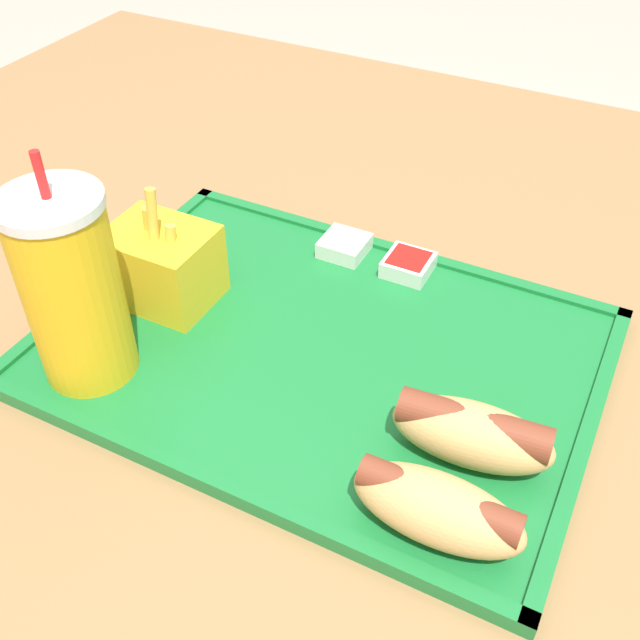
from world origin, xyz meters
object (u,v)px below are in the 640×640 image
object	(u,v)px
fries_carton	(162,264)
hot_dog_far	(438,508)
hot_dog_near	(472,432)
sauce_cup_ketchup	(408,264)
sauce_cup_mayo	(344,245)
soda_cup	(72,289)

from	to	relation	value
fries_carton	hot_dog_far	bearing A→B (deg)	158.10
hot_dog_near	sauce_cup_ketchup	size ratio (longest dim) A/B	2.82
hot_dog_near	fries_carton	size ratio (longest dim) A/B	1.05
hot_dog_near	sauce_cup_mayo	xyz separation A→B (m)	(0.19, -0.19, -0.02)
soda_cup	fries_carton	xyz separation A→B (m)	(-0.00, -0.10, -0.05)
hot_dog_far	fries_carton	xyz separation A→B (m)	(0.30, -0.12, 0.01)
hot_dog_far	sauce_cup_mayo	xyz separation A→B (m)	(0.19, -0.26, -0.02)
fries_carton	sauce_cup_ketchup	bearing A→B (deg)	-143.70
soda_cup	sauce_cup_mayo	distance (m)	0.27
hot_dog_near	sauce_cup_ketchup	world-z (taller)	hot_dog_near
soda_cup	sauce_cup_ketchup	distance (m)	0.31
hot_dog_near	soda_cup	bearing A→B (deg)	9.46
fries_carton	sauce_cup_ketchup	size ratio (longest dim) A/B	2.68
sauce_cup_ketchup	sauce_cup_mayo	bearing A→B (deg)	-0.70
hot_dog_near	fries_carton	xyz separation A→B (m)	(0.30, -0.05, 0.01)
sauce_cup_mayo	hot_dog_far	bearing A→B (deg)	126.42
hot_dog_near	sauce_cup_ketchup	bearing A→B (deg)	-56.68
fries_carton	sauce_cup_ketchup	xyz separation A→B (m)	(-0.18, -0.13, -0.03)
soda_cup	sauce_cup_ketchup	size ratio (longest dim) A/B	4.57
hot_dog_far	fries_carton	distance (m)	0.33
soda_cup	hot_dog_far	xyz separation A→B (m)	(-0.30, 0.02, -0.06)
hot_dog_far	fries_carton	world-z (taller)	fries_carton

